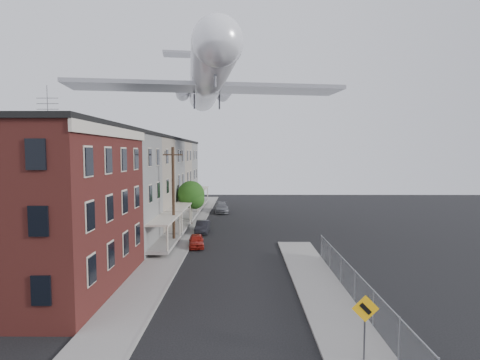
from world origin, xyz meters
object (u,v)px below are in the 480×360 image
object	(u,v)px
airplane	(207,80)
car_near	(196,241)
warning_sign	(365,317)
street_tree	(192,196)
car_far	(222,208)
utility_pole	(173,195)
car_mid	(202,227)

from	to	relation	value
airplane	car_near	bearing A→B (deg)	-92.13
warning_sign	street_tree	world-z (taller)	street_tree
car_far	utility_pole	bearing A→B (deg)	-104.18
utility_pole	car_far	distance (m)	19.89
street_tree	car_mid	xyz separation A→B (m)	(1.67, -4.28, -2.83)
warning_sign	street_tree	bearing A→B (deg)	110.58
warning_sign	car_near	distance (m)	20.74
car_near	car_far	world-z (taller)	car_far
car_near	warning_sign	bearing A→B (deg)	-71.41
warning_sign	car_near	xyz separation A→B (m)	(-9.10, 18.59, -1.32)
utility_pole	car_near	distance (m)	4.64
car_near	car_far	bearing A→B (deg)	79.07
car_mid	street_tree	bearing A→B (deg)	111.61
utility_pole	car_mid	xyz separation A→B (m)	(2.00, 5.64, -4.05)
street_tree	car_far	xyz separation A→B (m)	(2.96, 9.29, -2.76)
street_tree	car_near	xyz separation A→B (m)	(1.78, -10.36, -2.88)
utility_pole	airplane	size ratio (longest dim) A/B	0.28
car_mid	airplane	world-z (taller)	airplane
street_tree	car_far	bearing A→B (deg)	72.30
utility_pole	airplane	distance (m)	14.05
warning_sign	utility_pole	distance (m)	22.25
street_tree	car_mid	bearing A→B (deg)	-68.66
airplane	warning_sign	bearing A→B (deg)	-71.64
warning_sign	car_mid	bearing A→B (deg)	110.45
car_near	car_mid	xyz separation A→B (m)	(-0.10, 6.07, 0.06)
utility_pole	street_tree	bearing A→B (deg)	88.11
warning_sign	utility_pole	bearing A→B (deg)	120.48
street_tree	car_near	world-z (taller)	street_tree
street_tree	car_mid	world-z (taller)	street_tree
utility_pole	warning_sign	bearing A→B (deg)	-59.52
utility_pole	car_mid	world-z (taller)	utility_pole
car_far	airplane	bearing A→B (deg)	-98.81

